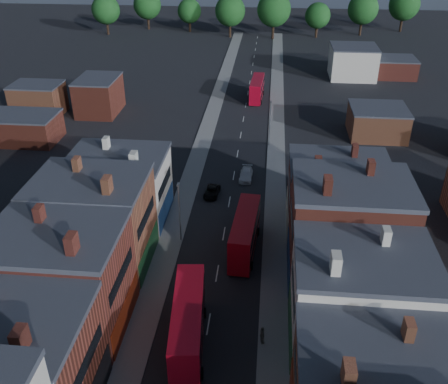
% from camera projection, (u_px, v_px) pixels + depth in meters
% --- Properties ---
extents(pavement_west, '(3.00, 200.00, 0.12)m').
position_uv_depth(pavement_west, '(194.00, 168.00, 79.70)').
color(pavement_west, gray).
rests_on(pavement_west, ground).
extents(pavement_east, '(3.00, 200.00, 0.12)m').
position_uv_depth(pavement_east, '(276.00, 171.00, 78.61)').
color(pavement_east, gray).
rests_on(pavement_east, ground).
extents(lamp_post_2, '(0.25, 0.70, 8.12)m').
position_uv_depth(lamp_post_2, '(179.00, 208.00, 60.00)').
color(lamp_post_2, slate).
rests_on(lamp_post_2, ground).
extents(lamp_post_3, '(0.25, 0.70, 8.12)m').
position_uv_depth(lamp_post_3, '(270.00, 120.00, 85.07)').
color(lamp_post_3, slate).
rests_on(lamp_post_3, ground).
extents(bus_0, '(3.82, 11.96, 5.07)m').
position_uv_depth(bus_0, '(188.00, 324.00, 46.05)').
color(bus_0, red).
rests_on(bus_0, ground).
extents(bus_1, '(3.36, 11.18, 4.76)m').
position_uv_depth(bus_1, '(245.00, 233.00, 59.30)').
color(bus_1, '#B20A14').
rests_on(bus_1, ground).
extents(bus_2, '(3.01, 10.48, 4.48)m').
position_uv_depth(bus_2, '(257.00, 89.00, 107.19)').
color(bus_2, maroon).
rests_on(bus_2, ground).
extents(car_2, '(2.32, 4.38, 1.17)m').
position_uv_depth(car_2, '(212.00, 192.00, 71.89)').
color(car_2, black).
rests_on(car_2, ground).
extents(car_3, '(2.05, 4.73, 1.36)m').
position_uv_depth(car_3, '(246.00, 175.00, 76.30)').
color(car_3, white).
rests_on(car_3, ground).
extents(ped_3, '(0.77, 1.22, 1.92)m').
position_uv_depth(ped_3, '(262.00, 335.00, 47.05)').
color(ped_3, '#5D5A50').
rests_on(ped_3, pavement_east).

